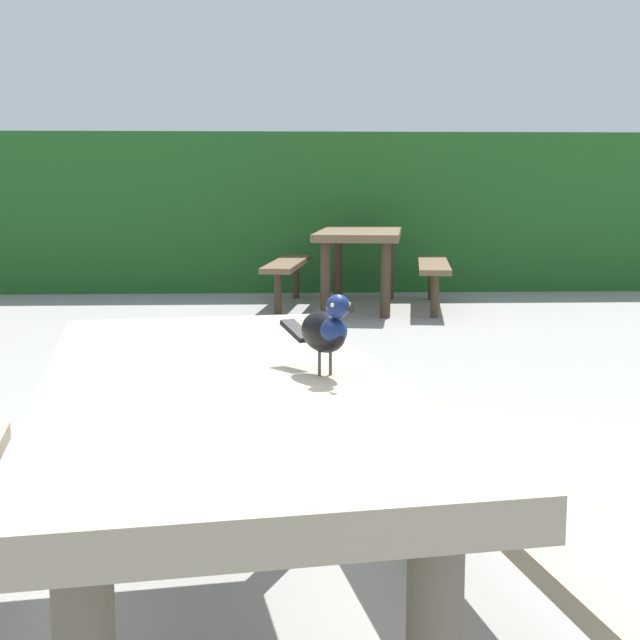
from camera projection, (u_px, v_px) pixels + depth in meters
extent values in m
cube|color=#235B23|center=(267.00, 212.00, 10.43)|extent=(28.00, 1.25, 1.73)
cube|color=gray|center=(220.00, 389.00, 2.02)|extent=(1.03, 1.90, 0.07)
cylinder|color=#635B4C|center=(109.00, 464.00, 2.70)|extent=(0.09, 0.09, 0.67)
cylinder|color=#635B4C|center=(286.00, 454.00, 2.81)|extent=(0.09, 0.09, 0.67)
cube|color=gray|center=(511.00, 493.00, 2.20)|extent=(0.54, 1.73, 0.05)
cylinder|color=#635B4C|center=(426.00, 494.00, 2.86)|extent=(0.07, 0.07, 0.39)
ellipsoid|color=black|center=(323.00, 332.00, 1.99)|extent=(0.13, 0.17, 0.09)
ellipsoid|color=navy|center=(333.00, 331.00, 1.95)|extent=(0.08, 0.09, 0.06)
sphere|color=navy|center=(338.00, 306.00, 1.93)|extent=(0.05, 0.05, 0.05)
sphere|color=#EAE08C|center=(348.00, 304.00, 1.93)|extent=(0.01, 0.01, 0.01)
sphere|color=#EAE08C|center=(333.00, 305.00, 1.91)|extent=(0.01, 0.01, 0.01)
cone|color=black|center=(348.00, 309.00, 1.89)|extent=(0.03, 0.03, 0.02)
cube|color=black|center=(297.00, 331.00, 2.09)|extent=(0.08, 0.10, 0.04)
cylinder|color=#47423D|center=(330.00, 362.00, 2.00)|extent=(0.01, 0.01, 0.05)
cylinder|color=#47423D|center=(319.00, 364.00, 1.99)|extent=(0.01, 0.01, 0.05)
cube|color=brown|center=(360.00, 234.00, 8.68)|extent=(1.02, 1.89, 0.07)
cylinder|color=#423324|center=(389.00, 266.00, 9.40)|extent=(0.09, 0.09, 0.67)
cylinder|color=#423324|center=(338.00, 266.00, 9.45)|extent=(0.09, 0.09, 0.67)
cylinder|color=#423324|center=(385.00, 280.00, 8.02)|extent=(0.09, 0.09, 0.67)
cylinder|color=#423324|center=(325.00, 280.00, 8.07)|extent=(0.09, 0.09, 0.67)
cube|color=brown|center=(433.00, 265.00, 8.65)|extent=(0.53, 1.73, 0.05)
cylinder|color=#423324|center=(432.00, 281.00, 9.32)|extent=(0.07, 0.07, 0.39)
cylinder|color=#423324|center=(435.00, 296.00, 8.05)|extent=(0.07, 0.07, 0.39)
cube|color=brown|center=(288.00, 264.00, 8.79)|extent=(0.53, 1.73, 0.05)
cylinder|color=#423324|center=(296.00, 280.00, 9.46)|extent=(0.07, 0.07, 0.39)
cylinder|color=#423324|center=(278.00, 294.00, 8.19)|extent=(0.07, 0.07, 0.39)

